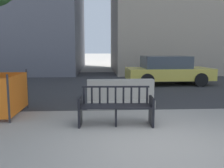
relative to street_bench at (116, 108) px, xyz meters
name	(u,v)px	position (x,y,z in m)	size (l,w,h in m)	color
ground_plane	(160,146)	(0.71, -1.31, -0.40)	(200.00, 200.00, 0.00)	gray
street_asphalt	(119,82)	(0.71, 7.39, -0.39)	(120.00, 12.00, 0.01)	#333335
street_bench	(116,108)	(0.00, 0.00, 0.00)	(1.71, 0.60, 0.88)	black
jersey_barrier_centre	(120,96)	(0.27, 1.79, -0.06)	(2.02, 0.74, 0.84)	#9E998E
car_sedan_mid	(167,70)	(3.06, 6.58, 0.31)	(4.17, 2.11, 1.41)	#DBC64C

